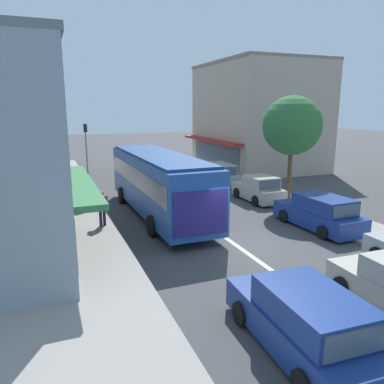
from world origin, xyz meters
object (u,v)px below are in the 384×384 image
at_px(parked_wagon_kerb_second, 320,213).
at_px(street_tree_right, 292,126).
at_px(city_bus, 159,180).
at_px(parked_wagon_kerb_rear, 218,175).
at_px(parked_hatchback_kerb_third, 259,189).
at_px(traffic_light_downstreet, 86,140).
at_px(pedestrian_browsing_midblock, 86,191).
at_px(pedestrian_with_handbag_near, 102,206).
at_px(wagon_behind_bus_near, 305,322).

height_order(parked_wagon_kerb_second, street_tree_right, street_tree_right).
bearing_deg(city_bus, parked_wagon_kerb_rear, 44.64).
distance_m(parked_hatchback_kerb_third, street_tree_right, 4.19).
bearing_deg(parked_hatchback_kerb_third, city_bus, -172.23).
xyz_separation_m(traffic_light_downstreet, pedestrian_browsing_midblock, (-1.34, -12.17, -1.79)).
bearing_deg(parked_hatchback_kerb_third, pedestrian_browsing_midblock, 171.11).
relative_size(parked_hatchback_kerb_third, street_tree_right, 0.60).
distance_m(street_tree_right, pedestrian_with_handbag_near, 11.32).
distance_m(city_bus, parked_wagon_kerb_second, 7.98).
distance_m(parked_wagon_kerb_second, street_tree_right, 5.93).
xyz_separation_m(parked_wagon_kerb_second, parked_wagon_kerb_rear, (-0.02, 10.97, 0.00)).
height_order(parked_wagon_kerb_second, traffic_light_downstreet, traffic_light_downstreet).
relative_size(parked_wagon_kerb_second, traffic_light_downstreet, 1.09).
height_order(wagon_behind_bus_near, traffic_light_downstreet, traffic_light_downstreet).
distance_m(pedestrian_with_handbag_near, pedestrian_browsing_midblock, 3.52).
bearing_deg(traffic_light_downstreet, street_tree_right, -57.03).
distance_m(parked_hatchback_kerb_third, pedestrian_with_handbag_near, 9.76).
xyz_separation_m(parked_wagon_kerb_rear, pedestrian_with_handbag_near, (-9.36, -7.29, 0.32)).
xyz_separation_m(street_tree_right, pedestrian_with_handbag_near, (-10.76, -0.68, -3.45)).
bearing_deg(wagon_behind_bus_near, parked_hatchback_kerb_third, 62.79).
relative_size(city_bus, wagon_behind_bus_near, 2.38).
xyz_separation_m(city_bus, parked_wagon_kerb_rear, (6.29, 6.21, -1.14)).
bearing_deg(pedestrian_browsing_midblock, parked_wagon_kerb_second, -36.57).
height_order(traffic_light_downstreet, pedestrian_with_handbag_near, traffic_light_downstreet).
distance_m(wagon_behind_bus_near, street_tree_right, 14.43).
xyz_separation_m(wagon_behind_bus_near, pedestrian_browsing_midblock, (-3.27, 14.37, 0.32)).
height_order(parked_wagon_kerb_second, pedestrian_with_handbag_near, pedestrian_with_handbag_near).
distance_m(parked_hatchback_kerb_third, traffic_light_downstreet, 16.29).
relative_size(wagon_behind_bus_near, pedestrian_browsing_midblock, 2.80).
height_order(wagon_behind_bus_near, parked_wagon_kerb_rear, same).
xyz_separation_m(traffic_light_downstreet, pedestrian_with_handbag_near, (-1.03, -15.68, -1.79)).
bearing_deg(street_tree_right, wagon_behind_bus_near, -124.05).
distance_m(parked_wagon_kerb_rear, pedestrian_with_handbag_near, 11.87).
height_order(wagon_behind_bus_near, parked_hatchback_kerb_third, wagon_behind_bus_near).
bearing_deg(pedestrian_browsing_midblock, traffic_light_downstreet, 83.73).
bearing_deg(parked_wagon_kerb_second, city_bus, 142.99).
bearing_deg(wagon_behind_bus_near, parked_wagon_kerb_second, 48.24).
bearing_deg(wagon_behind_bus_near, pedestrian_browsing_midblock, 102.81).
height_order(parked_hatchback_kerb_third, parked_wagon_kerb_rear, parked_wagon_kerb_rear).
bearing_deg(city_bus, wagon_behind_bus_near, -90.51).
relative_size(pedestrian_with_handbag_near, pedestrian_browsing_midblock, 1.00).
height_order(wagon_behind_bus_near, pedestrian_with_handbag_near, pedestrian_with_handbag_near).
bearing_deg(street_tree_right, city_bus, 177.03).
distance_m(wagon_behind_bus_near, pedestrian_browsing_midblock, 14.74).
xyz_separation_m(wagon_behind_bus_near, parked_wagon_kerb_second, (6.42, 7.19, 0.00)).
relative_size(wagon_behind_bus_near, parked_wagon_kerb_rear, 1.01).
bearing_deg(parked_hatchback_kerb_third, parked_wagon_kerb_second, -91.83).
height_order(traffic_light_downstreet, street_tree_right, street_tree_right).
bearing_deg(wagon_behind_bus_near, pedestrian_with_handbag_near, 105.24).
bearing_deg(wagon_behind_bus_near, street_tree_right, 55.95).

